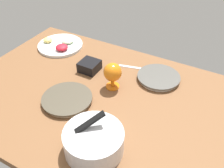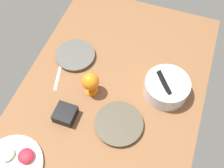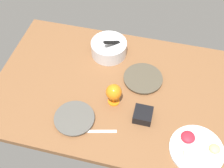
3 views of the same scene
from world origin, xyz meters
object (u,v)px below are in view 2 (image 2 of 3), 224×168
object	(u,v)px
dinner_plate_right	(119,124)
dinner_plate_left	(75,55)
square_bowl_black	(65,114)
fruit_platter	(13,164)
mixing_bowl	(167,87)
hurricane_glass_orange	(91,82)

from	to	relation	value
dinner_plate_right	dinner_plate_left	bearing A→B (deg)	-130.70
square_bowl_black	dinner_plate_left	bearing A→B (deg)	-163.99
fruit_platter	dinner_plate_right	bearing A→B (deg)	131.47
dinner_plate_left	mixing_bowl	world-z (taller)	mixing_bowl
dinner_plate_left	square_bowl_black	world-z (taller)	square_bowl_black
hurricane_glass_orange	mixing_bowl	bearing A→B (deg)	108.22
dinner_plate_right	mixing_bowl	bearing A→B (deg)	146.46
mixing_bowl	dinner_plate_left	bearing A→B (deg)	-96.31
mixing_bowl	square_bowl_black	xyz separation A→B (cm)	(33.11, -47.63, -2.32)
mixing_bowl	dinner_plate_right	bearing A→B (deg)	-33.54
dinner_plate_left	mixing_bowl	distance (cm)	59.51
fruit_platter	square_bowl_black	distance (cm)	35.51
mixing_bowl	fruit_platter	xyz separation A→B (cm)	(65.83, -61.28, -4.18)
mixing_bowl	fruit_platter	world-z (taller)	mixing_bowl
hurricane_glass_orange	square_bowl_black	distance (cm)	21.99
dinner_plate_left	dinner_plate_right	xyz separation A→B (cm)	(34.69, 40.33, -0.02)
dinner_plate_right	square_bowl_black	xyz separation A→B (cm)	(4.94, -28.95, 1.98)
dinner_plate_right	fruit_platter	distance (cm)	56.87
dinner_plate_right	mixing_bowl	xyz separation A→B (cm)	(-28.17, 18.67, 4.30)
mixing_bowl	hurricane_glass_orange	world-z (taller)	mixing_bowl
square_bowl_black	mixing_bowl	bearing A→B (deg)	124.80
hurricane_glass_orange	square_bowl_black	bearing A→B (deg)	-20.08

